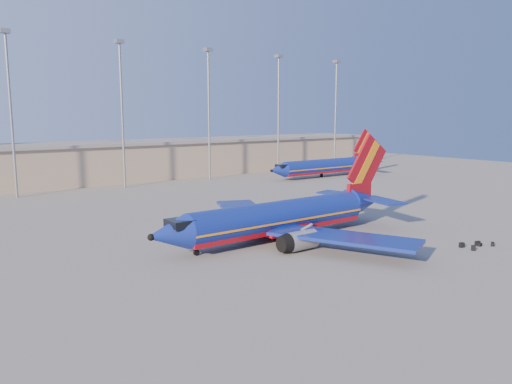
{
  "coord_description": "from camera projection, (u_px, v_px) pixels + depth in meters",
  "views": [
    {
      "loc": [
        -44.34,
        -48.32,
        14.49
      ],
      "look_at": [
        -3.4,
        5.0,
        4.0
      ],
      "focal_mm": 35.0,
      "sensor_mm": 36.0,
      "label": 1
    }
  ],
  "objects": [
    {
      "name": "terminal_building",
      "position": [
        164.0,
        158.0,
        117.58
      ],
      "size": [
        122.0,
        16.0,
        8.5
      ],
      "color": "#9F866D",
      "rests_on": "ground"
    },
    {
      "name": "aircraft_main",
      "position": [
        284.0,
        217.0,
        58.4
      ],
      "size": [
        35.24,
        33.95,
        11.94
      ],
      "rotation": [
        0.0,
        0.0,
        -0.0
      ],
      "color": "navy",
      "rests_on": "ground"
    },
    {
      "name": "aircraft_second",
      "position": [
        324.0,
        166.0,
        116.27
      ],
      "size": [
        32.44,
        12.64,
        10.98
      ],
      "rotation": [
        0.0,
        0.0,
        -0.02
      ],
      "color": "navy",
      "rests_on": "ground"
    },
    {
      "name": "luggage_pile",
      "position": [
        476.0,
        245.0,
        54.85
      ],
      "size": [
        4.17,
        2.33,
        0.55
      ],
      "color": "black",
      "rests_on": "ground"
    },
    {
      "name": "light_mast_row",
      "position": [
        168.0,
        99.0,
        103.13
      ],
      "size": [
        101.6,
        1.6,
        28.65
      ],
      "color": "gray",
      "rests_on": "ground"
    },
    {
      "name": "ground",
      "position": [
        299.0,
        224.0,
        66.78
      ],
      "size": [
        220.0,
        220.0,
        0.0
      ],
      "primitive_type": "plane",
      "color": "slate",
      "rests_on": "ground"
    }
  ]
}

